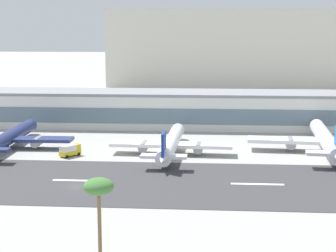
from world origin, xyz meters
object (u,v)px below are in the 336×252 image
Objects in this scene: airliner_navy_tail_gate_1 at (171,144)px; palm_tree_0 at (99,189)px; distant_hotel_block at (222,49)px; service_box_truck_0 at (70,150)px; airliner_gold_tail_gate_0 at (8,139)px; terminal_building at (175,109)px; airliner_blue_tail_gate_2 at (327,141)px.

palm_tree_0 is (-5.98, -71.03, 8.17)m from airliner_navy_tail_gate_1.
palm_tree_0 is (-24.09, -249.71, -11.62)m from distant_hotel_block.
palm_tree_0 is (21.65, -67.22, 9.44)m from service_box_truck_0.
palm_tree_0 reaches higher than service_box_truck_0.
palm_tree_0 is at bearing -151.64° from airliner_gold_tail_gate_0.
distant_hotel_block is at bearing -3.74° from airliner_navy_tail_gate_1.
distant_hotel_block reaches higher than service_box_truck_0.
distant_hotel_block is at bearing 22.63° from service_box_truck_0.
terminal_building is 45.45m from airliner_navy_tail_gate_1.
distant_hotel_block is 180.68m from airliner_navy_tail_gate_1.
airliner_navy_tail_gate_1 is 7.36× the size of service_box_truck_0.
terminal_building is 55.83m from service_box_truck_0.
terminal_building is at bearing -98.36° from distant_hotel_block.
terminal_building is 62.40m from airliner_gold_tail_gate_0.
distant_hotel_block is 189.30m from service_box_truck_0.
airliner_blue_tail_gate_2 is (45.52, -39.25, -2.96)m from terminal_building.
airliner_gold_tail_gate_0 is (-66.33, -174.59, -19.73)m from distant_hotel_block.
airliner_blue_tail_gate_2 reaches higher than service_box_truck_0.
airliner_gold_tail_gate_0 is 48.39m from airliner_navy_tail_gate_1.
airliner_navy_tail_gate_1 is at bearing -45.45° from service_box_truck_0.
distant_hotel_block is at bearing 12.84° from airliner_blue_tail_gate_2.
distant_hotel_block reaches higher than terminal_building.
service_box_truck_0 is at bearing 107.85° from palm_tree_0.
airliner_navy_tail_gate_1 is 27.92m from service_box_truck_0.
distant_hotel_block is at bearing 84.49° from palm_tree_0.
airliner_navy_tail_gate_1 is (-18.11, -178.67, -19.79)m from distant_hotel_block.
airliner_blue_tail_gate_2 reaches higher than airliner_navy_tail_gate_1.
airliner_navy_tail_gate_1 is 44.45m from airliner_blue_tail_gate_2.
palm_tree_0 reaches higher than airliner_blue_tail_gate_2.
palm_tree_0 reaches higher than airliner_gold_tail_gate_0.
terminal_building reaches higher than service_box_truck_0.
airliner_blue_tail_gate_2 reaches higher than airliner_gold_tail_gate_0.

